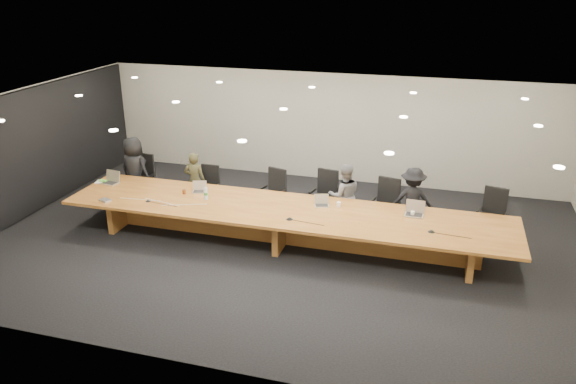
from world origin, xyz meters
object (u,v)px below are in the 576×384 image
chair_far_right (492,216)px  chair_mid_right (324,196)px  paper_cup_near (339,205)px  mic_right (431,231)px  av_box (105,200)px  chair_far_left (141,177)px  chair_left (208,188)px  laptop_a (109,178)px  person_b (195,180)px  conference_table (284,220)px  water_bottle (206,194)px  person_a (135,170)px  laptop_e (414,209)px  mic_center (290,219)px  laptop_b (199,187)px  chair_mid_left (272,193)px  mic_left (148,201)px  chair_right (385,206)px  amber_mug (184,192)px  laptop_d (322,201)px  paper_cup_far (413,214)px  person_c (344,196)px  person_d (412,200)px

chair_far_right → chair_mid_right: bearing=-168.0°
paper_cup_near → mic_right: paper_cup_near is taller
av_box → chair_far_left: bearing=117.3°
chair_left → av_box: bearing=-128.6°
chair_left → laptop_a: size_ratio=2.88×
person_b → av_box: (-1.17, -1.82, 0.09)m
laptop_a → paper_cup_near: 5.16m
conference_table → water_bottle: size_ratio=35.85×
person_a → laptop_e: person_a is taller
person_b → chair_left: bearing=177.9°
paper_cup_near → mic_center: (-0.78, -0.86, -0.03)m
person_a → laptop_b: (2.00, -0.77, 0.06)m
water_bottle → mic_center: (1.94, -0.50, -0.11)m
laptop_e → water_bottle: size_ratio=1.44×
chair_mid_left → laptop_b: chair_mid_left is taller
mic_left → chair_left: bearing=69.7°
chair_right → mic_center: (-1.62, -1.60, 0.19)m
chair_mid_left → mic_right: (3.52, -1.54, 0.22)m
amber_mug → chair_right: bearing=12.9°
laptop_d → av_box: laptop_d is taller
laptop_e → amber_mug: 4.78m
paper_cup_far → av_box: 6.22m
paper_cup_far → chair_far_right: bearing=30.4°
person_b → mic_left: (-0.30, -1.60, 0.09)m
person_c → laptop_b: (-3.00, -0.78, 0.16)m
conference_table → chair_left: (-2.19, 1.22, -0.00)m
chair_mid_left → laptop_e: chair_mid_left is taller
person_a → mic_right: person_a is taller
mic_right → person_d: bearing=106.6°
chair_far_right → amber_mug: chair_far_right is taller
av_box → mic_right: (6.53, 0.34, 0.00)m
chair_far_left → water_bottle: 2.62m
person_c → laptop_d: bearing=48.9°
conference_table → mic_right: size_ratio=68.90×
chair_far_left → mic_left: size_ratio=10.27×
amber_mug → paper_cup_far: size_ratio=1.01×
chair_mid_right → paper_cup_far: size_ratio=12.59×
water_bottle → person_b: bearing=124.5°
chair_mid_left → mic_center: (0.90, -1.72, 0.22)m
chair_mid_right → water_bottle: size_ratio=4.56×
person_a → paper_cup_near: person_a is taller
chair_mid_right → person_a: size_ratio=0.71×
mic_center → mic_right: 2.63m
chair_far_left → person_b: 1.48m
person_c → mic_left: person_c is taller
amber_mug → mic_right: bearing=-5.3°
chair_mid_left → av_box: (-3.01, -1.88, 0.22)m
person_c → amber_mug: size_ratio=15.34×
chair_far_left → laptop_d: size_ratio=3.84×
laptop_e → paper_cup_near: laptop_e is taller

